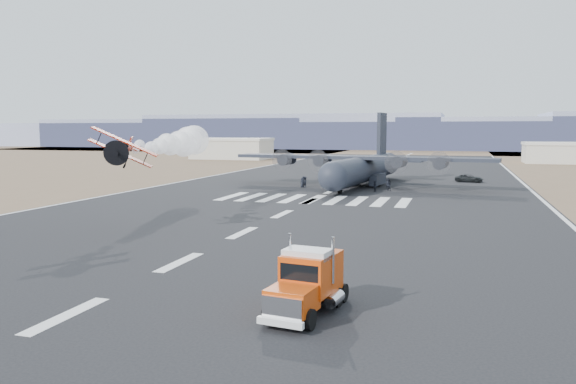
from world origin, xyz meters
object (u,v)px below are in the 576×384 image
at_px(crew_d, 336,186).
at_px(crew_h, 389,185).
at_px(hangar_right, 562,153).
at_px(semi_truck, 308,281).
at_px(crew_a, 304,182).
at_px(hangar_left, 232,148).
at_px(crew_f, 332,183).
at_px(aerobatic_biplane, 122,149).
at_px(crew_c, 305,182).
at_px(transport_aircraft, 364,167).
at_px(crew_g, 387,184).
at_px(support_vehicle, 469,178).
at_px(crew_e, 302,182).

distance_m(crew_d, crew_h, 8.22).
xyz_separation_m(hangar_right, crew_d, (-45.33, -88.82, -2.22)).
xyz_separation_m(semi_truck, crew_a, (-17.09, 60.66, -0.72)).
bearing_deg(crew_a, hangar_left, 69.89).
bearing_deg(crew_d, crew_h, 21.30).
bearing_deg(semi_truck, hangar_left, 121.55).
height_order(crew_d, crew_h, crew_h).
height_order(crew_d, crew_f, crew_f).
relative_size(aerobatic_biplane, crew_c, 3.32).
distance_m(hangar_right, crew_c, 99.32).
bearing_deg(crew_h, transport_aircraft, -56.51).
bearing_deg(crew_c, crew_g, 89.63).
height_order(hangar_right, crew_a, hangar_right).
bearing_deg(hangar_right, crew_c, -121.14).
xyz_separation_m(crew_a, crew_d, (6.20, -3.60, -0.14)).
height_order(semi_truck, crew_c, semi_truck).
distance_m(hangar_left, crew_a, 92.74).
bearing_deg(hangar_left, support_vehicle, -40.69).
relative_size(hangar_left, aerobatic_biplane, 4.17).
height_order(aerobatic_biplane, crew_h, aerobatic_biplane).
bearing_deg(crew_d, hangar_left, 121.56).
relative_size(hangar_left, crew_e, 15.39).
height_order(semi_truck, crew_d, semi_truck).
distance_m(aerobatic_biplane, crew_h, 46.90).
bearing_deg(hangar_right, crew_h, -113.73).
relative_size(crew_d, crew_h, 0.91).
distance_m(hangar_right, support_vehicle, 72.00).
bearing_deg(crew_f, crew_d, 100.85).
relative_size(support_vehicle, crew_g, 2.89).
height_order(transport_aircraft, crew_f, transport_aircraft).
xyz_separation_m(semi_truck, support_vehicle, (8.85, 78.62, -0.96)).
bearing_deg(crew_e, crew_d, 164.33).
xyz_separation_m(hangar_left, crew_g, (59.88, -79.02, -2.57)).
xyz_separation_m(crew_a, crew_e, (-0.29, 0.19, -0.12)).
bearing_deg(crew_a, crew_d, -80.33).
xyz_separation_m(hangar_left, crew_e, (46.19, -80.03, -2.61)).
xyz_separation_m(crew_d, crew_e, (-6.48, 3.79, 0.01)).
relative_size(crew_c, crew_h, 1.02).
relative_size(crew_a, crew_f, 1.02).
height_order(aerobatic_biplane, crew_g, aerobatic_biplane).
distance_m(transport_aircraft, crew_h, 8.09).
bearing_deg(support_vehicle, crew_f, 142.23).
bearing_deg(transport_aircraft, crew_h, -44.66).
bearing_deg(crew_d, crew_e, 149.12).
bearing_deg(crew_c, hangar_right, 144.32).
xyz_separation_m(aerobatic_biplane, crew_g, (19.07, 43.85, -6.79)).
bearing_deg(semi_truck, crew_a, 113.00).
bearing_deg(crew_d, semi_truck, -79.78).
bearing_deg(hangar_right, transport_aircraft, -118.10).
height_order(transport_aircraft, crew_e, transport_aircraft).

